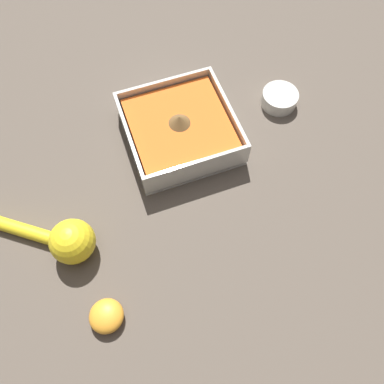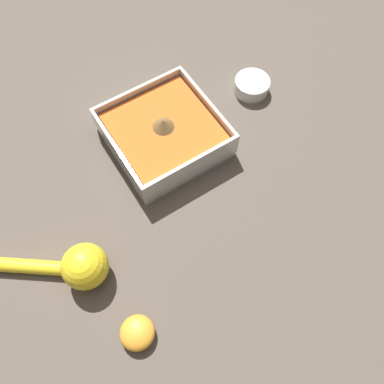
% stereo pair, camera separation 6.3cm
% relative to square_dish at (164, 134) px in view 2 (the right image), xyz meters
% --- Properties ---
extents(ground_plane, '(4.00, 4.00, 0.00)m').
position_rel_square_dish_xyz_m(ground_plane, '(0.01, -0.05, -0.02)').
color(ground_plane, brown).
extents(square_dish, '(0.19, 0.19, 0.06)m').
position_rel_square_dish_xyz_m(square_dish, '(0.00, 0.00, 0.00)').
color(square_dish, silver).
rests_on(square_dish, ground_plane).
extents(spice_bowl, '(0.07, 0.07, 0.03)m').
position_rel_square_dish_xyz_m(spice_bowl, '(0.21, 0.01, -0.01)').
color(spice_bowl, silver).
rests_on(spice_bowl, ground_plane).
extents(lemon_squeezer, '(0.20, 0.16, 0.07)m').
position_rel_square_dish_xyz_m(lemon_squeezer, '(-0.25, -0.14, 0.01)').
color(lemon_squeezer, yellow).
rests_on(lemon_squeezer, ground_plane).
extents(lemon_half, '(0.05, 0.05, 0.03)m').
position_rel_square_dish_xyz_m(lemon_half, '(-0.21, -0.27, -0.01)').
color(lemon_half, orange).
rests_on(lemon_half, ground_plane).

